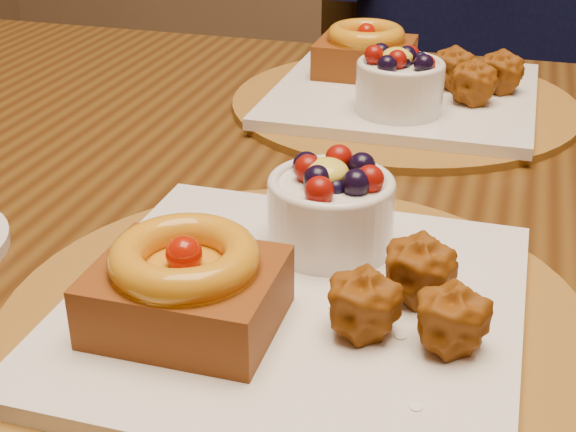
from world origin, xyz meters
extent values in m
cube|color=#391E0A|center=(-0.05, -0.08, 0.73)|extent=(1.60, 0.90, 0.04)
cylinder|color=brown|center=(-0.05, -0.30, 0.76)|extent=(0.38, 0.38, 0.01)
cube|color=white|center=(-0.05, -0.30, 0.77)|extent=(0.28, 0.28, 0.01)
cube|color=#4B2207|center=(-0.11, -0.35, 0.79)|extent=(0.11, 0.09, 0.04)
torus|color=#B9730B|center=(-0.11, -0.35, 0.82)|extent=(0.09, 0.09, 0.02)
sphere|color=#901002|center=(-0.11, -0.35, 0.82)|extent=(0.02, 0.02, 0.02)
sphere|color=#823F09|center=(0.02, -0.28, 0.79)|extent=(0.04, 0.04, 0.04)
sphere|color=#823F09|center=(-0.01, -0.32, 0.79)|extent=(0.04, 0.04, 0.04)
sphere|color=#823F09|center=(0.04, -0.32, 0.79)|extent=(0.04, 0.04, 0.04)
cylinder|color=white|center=(-0.05, -0.23, 0.80)|extent=(0.09, 0.09, 0.05)
torus|color=white|center=(-0.05, -0.23, 0.82)|extent=(0.09, 0.09, 0.01)
ellipsoid|color=yellow|center=(-0.05, -0.23, 0.83)|extent=(0.03, 0.03, 0.02)
cylinder|color=brown|center=(-0.05, 0.14, 0.76)|extent=(0.38, 0.38, 0.01)
cube|color=white|center=(-0.05, 0.14, 0.77)|extent=(0.28, 0.28, 0.01)
cube|color=#4B2207|center=(-0.11, 0.18, 0.79)|extent=(0.11, 0.09, 0.04)
torus|color=#B9730B|center=(-0.11, 0.18, 0.82)|extent=(0.09, 0.09, 0.02)
sphere|color=#901002|center=(-0.11, 0.18, 0.82)|extent=(0.02, 0.02, 0.02)
sphere|color=#823F09|center=(0.02, 0.11, 0.79)|extent=(0.04, 0.04, 0.04)
sphere|color=#823F09|center=(-0.01, 0.16, 0.79)|extent=(0.04, 0.04, 0.04)
sphere|color=#823F09|center=(0.05, 0.16, 0.79)|extent=(0.04, 0.04, 0.04)
cylinder|color=white|center=(-0.05, 0.07, 0.80)|extent=(0.09, 0.09, 0.05)
torus|color=white|center=(-0.05, 0.07, 0.82)|extent=(0.09, 0.09, 0.01)
ellipsoid|color=yellow|center=(-0.05, 0.07, 0.83)|extent=(0.03, 0.03, 0.02)
cube|color=black|center=(-0.06, 0.66, 0.46)|extent=(0.52, 0.52, 0.04)
cylinder|color=black|center=(-0.21, 0.44, 0.22)|extent=(0.04, 0.04, 0.44)
cylinder|color=black|center=(0.16, 0.51, 0.22)|extent=(0.04, 0.04, 0.44)
cylinder|color=black|center=(-0.29, 0.82, 0.22)|extent=(0.04, 0.04, 0.44)
cylinder|color=black|center=(0.09, 0.89, 0.22)|extent=(0.04, 0.04, 0.44)
cube|color=black|center=(-0.10, 0.86, 0.69)|extent=(0.44, 0.11, 0.47)
camera|label=1|loc=(0.06, -0.71, 1.05)|focal=50.00mm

